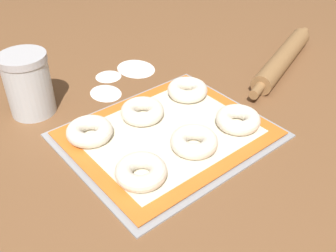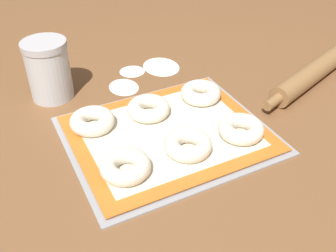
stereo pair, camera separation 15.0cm
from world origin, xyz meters
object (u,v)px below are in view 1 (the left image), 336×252
Objects in this scene: bagel_back_left at (90,131)px; rolling_pin at (283,59)px; bagel_back_right at (187,90)px; bagel_front_center at (194,142)px; flour_canister at (28,84)px; bagel_front_right at (238,120)px; baking_tray at (168,135)px; bagel_back_center at (143,111)px; bagel_front_left at (141,172)px.

bagel_back_left is 0.59m from rolling_pin.
bagel_back_right is at bearing -1.29° from bagel_back_left.
flour_canister reaches higher than bagel_front_center.
bagel_front_center is 1.00× the size of bagel_front_right.
baking_tray is at bearing 95.34° from bagel_front_center.
bagel_back_left is 0.13m from bagel_back_center.
rolling_pin reaches higher than bagel_back_right.
bagel_back_left is 0.67× the size of flour_canister.
bagel_front_left is 0.36m from flour_canister.
bagel_back_right is 0.37m from flour_canister.
baking_tray is 0.34m from flour_canister.
bagel_front_center is 0.20m from bagel_back_right.
flour_canister reaches higher than bagel_back_left.
bagel_front_left is (-0.13, -0.08, 0.02)m from baking_tray.
baking_tray is 0.98× the size of rolling_pin.
bagel_back_center is (0.13, -0.01, 0.00)m from bagel_back_left.
bagel_front_left is 1.00× the size of bagel_front_center.
bagel_front_right is at bearing -30.72° from baking_tray.
bagel_back_left is (-0.27, 0.17, 0.00)m from bagel_front_right.
bagel_back_left is at bearing 175.17° from rolling_pin.
bagel_back_left and bagel_back_right have the same top height.
flour_canister is at bearing 123.42° from baking_tray.
flour_canister is at bearing 131.67° from bagel_back_center.
bagel_front_right is (0.13, -0.08, 0.02)m from baking_tray.
bagel_back_center is 0.67× the size of flour_canister.
flour_canister is at bearing 103.24° from bagel_back_left.
bagel_front_right is 1.00× the size of bagel_back_right.
bagel_back_center is 0.46m from rolling_pin.
bagel_back_center is at bearing 131.48° from bagel_front_right.
bagel_front_center is at bearing -84.61° from bagel_back_center.
bagel_front_right and bagel_back_left have the same top height.
baking_tray is at bearing -84.57° from bagel_back_center.
bagel_back_left is at bearing 175.41° from bagel_back_center.
bagel_back_right is at bearing 1.83° from bagel_back_center.
bagel_back_center is at bearing 175.10° from rolling_pin.
baking_tray is 4.35× the size of bagel_front_right.
bagel_back_right is (0.14, 0.00, 0.00)m from bagel_back_center.
bagel_back_right is at bearing 32.74° from baking_tray.
bagel_back_left is (-0.01, 0.17, 0.00)m from bagel_front_left.
bagel_back_left is at bearing -76.76° from flour_canister.
bagel_front_left is at bearing -86.65° from bagel_back_left.
bagel_front_right is 0.34m from rolling_pin.
bagel_front_center is 1.00× the size of bagel_back_center.
bagel_front_right and bagel_back_right have the same top height.
bagel_front_center and bagel_back_center have the same top height.
rolling_pin is (0.58, 0.12, -0.00)m from bagel_front_left.
baking_tray is 2.89× the size of flour_canister.
bagel_back_right is at bearing 172.19° from rolling_pin.
bagel_front_center reaches higher than baking_tray.
bagel_front_center is at bearing -127.99° from bagel_back_right.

